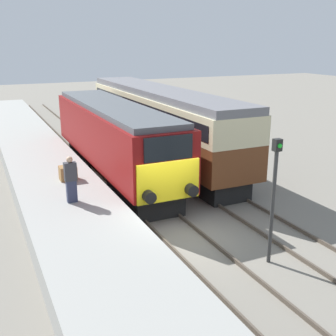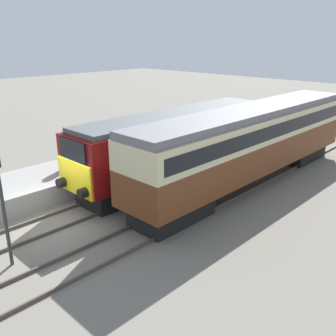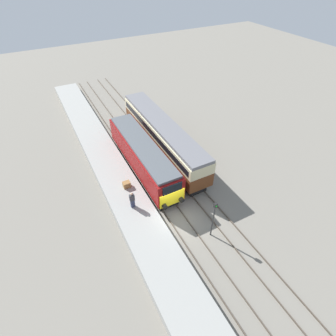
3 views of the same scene
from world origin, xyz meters
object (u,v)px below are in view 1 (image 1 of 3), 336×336
Objects in this scene: locomotive at (114,137)px; person_on_platform at (71,180)px; passenger_carriage at (159,117)px; signal_post at (274,192)px; luggage_crate at (68,173)px.

locomotive is 7.72× the size of person_on_platform.
person_on_platform is (-6.65, -7.17, -0.64)m from passenger_carriage.
locomotive is 3.37× the size of signal_post.
person_on_platform is 0.44× the size of signal_post.
person_on_platform is at bearing -132.83° from passenger_carriage.
signal_post is (1.70, -10.27, 0.27)m from locomotive.
person_on_platform is at bearing -99.10° from luggage_crate.
person_on_platform is (-3.25, -5.05, -0.23)m from locomotive.
passenger_carriage reaches higher than signal_post.
passenger_carriage is at bearing 82.19° from signal_post.
signal_post is 5.66× the size of luggage_crate.
passenger_carriage is at bearing 36.07° from luggage_crate.
locomotive is 10.41m from signal_post.
luggage_crate is (-2.82, -2.41, -0.79)m from locomotive.
signal_post is (4.95, -5.22, 0.51)m from person_on_platform.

